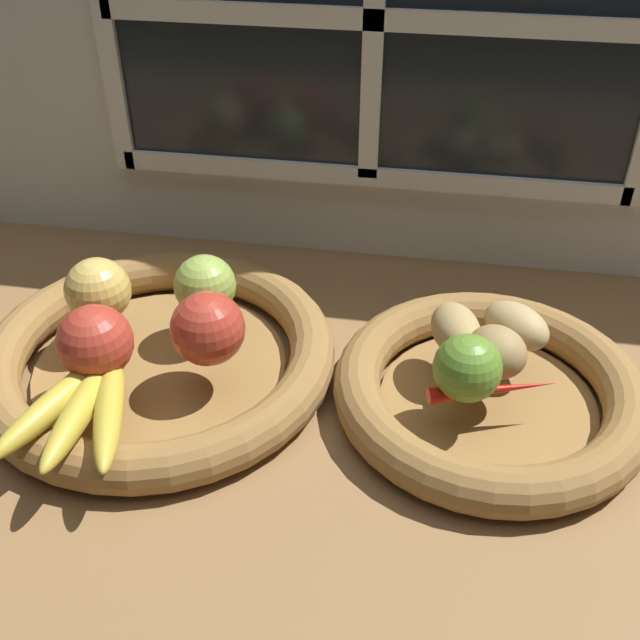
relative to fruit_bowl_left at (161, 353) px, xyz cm
name	(u,v)px	position (x,y,z in cm)	size (l,w,h in cm)	color
ground_plane	(334,401)	(19.14, -0.40, -3.72)	(140.00, 90.00, 3.00)	olive
back_wall	(375,42)	(19.14, 29.38, 25.66)	(140.00, 4.60, 55.00)	silver
fruit_bowl_left	(161,353)	(0.00, 0.00, 0.00)	(38.13, 38.13, 4.81)	olive
fruit_bowl_right	(489,389)	(35.16, 0.00, 0.01)	(31.90, 31.90, 4.81)	olive
apple_red_right	(208,329)	(6.76, -2.95, 6.35)	(7.53, 7.53, 7.53)	#B73828
apple_red_front	(95,342)	(-3.41, -6.85, 6.32)	(7.45, 7.45, 7.45)	#B73828
apple_golden_left	(98,290)	(-6.91, 2.01, 6.13)	(7.08, 7.08, 7.08)	#DBB756
apple_green_back	(205,286)	(4.08, 4.96, 5.99)	(6.80, 6.80, 6.80)	#99B74C
banana_bunch_front	(84,402)	(-2.41, -12.76, 3.91)	(12.60, 17.84, 2.65)	gold
potato_oblong	(456,329)	(31.20, 3.08, 4.82)	(7.56, 4.86, 4.45)	tan
potato_back	(516,326)	(37.36, 4.84, 4.79)	(7.50, 4.79, 4.39)	tan
potato_large	(496,349)	(35.16, 0.00, 5.16)	(6.21, 5.47, 5.13)	#A38451
lime_near	(467,368)	(32.32, -4.27, 5.87)	(6.56, 6.56, 6.56)	olive
chili_pepper	(494,389)	(35.12, -4.03, 3.40)	(1.63, 1.63, 12.94)	red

